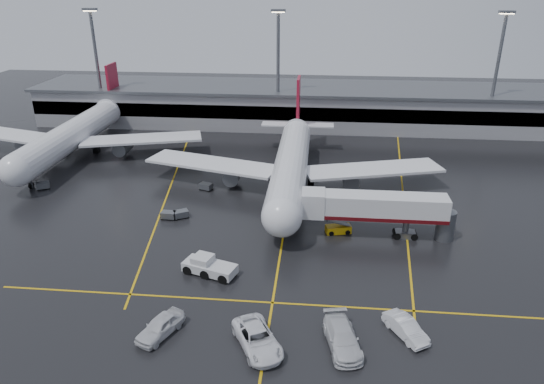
# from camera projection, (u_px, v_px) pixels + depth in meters

# --- Properties ---
(ground) EXTENTS (220.00, 220.00, 0.00)m
(ground) POSITION_uv_depth(u_px,v_px,m) (287.00, 212.00, 72.46)
(ground) COLOR black
(ground) RESTS_ON ground
(apron_line_centre) EXTENTS (0.25, 90.00, 0.02)m
(apron_line_centre) POSITION_uv_depth(u_px,v_px,m) (287.00, 212.00, 72.46)
(apron_line_centre) COLOR gold
(apron_line_centre) RESTS_ON ground
(apron_line_stop) EXTENTS (60.00, 0.25, 0.02)m
(apron_line_stop) POSITION_uv_depth(u_px,v_px,m) (272.00, 303.00, 52.39)
(apron_line_stop) COLOR gold
(apron_line_stop) RESTS_ON ground
(apron_line_left) EXTENTS (9.99, 69.35, 0.02)m
(apron_line_left) POSITION_uv_depth(u_px,v_px,m) (172.00, 181.00, 83.36)
(apron_line_left) COLOR gold
(apron_line_left) RESTS_ON ground
(apron_line_right) EXTENTS (7.57, 69.64, 0.02)m
(apron_line_right) POSITION_uv_depth(u_px,v_px,m) (403.00, 190.00, 79.98)
(apron_line_right) COLOR gold
(apron_line_right) RESTS_ON ground
(terminal) EXTENTS (122.00, 19.00, 8.60)m
(terminal) POSITION_uv_depth(u_px,v_px,m) (302.00, 105.00, 114.46)
(terminal) COLOR gray
(terminal) RESTS_ON ground
(light_mast_left) EXTENTS (3.00, 1.20, 25.45)m
(light_mast_left) POSITION_uv_depth(u_px,v_px,m) (97.00, 61.00, 109.00)
(light_mast_left) COLOR #595B60
(light_mast_left) RESTS_ON ground
(light_mast_mid) EXTENTS (3.00, 1.20, 25.45)m
(light_mast_mid) POSITION_uv_depth(u_px,v_px,m) (278.00, 64.00, 105.44)
(light_mast_mid) COLOR #595B60
(light_mast_mid) RESTS_ON ground
(light_mast_right) EXTENTS (3.00, 1.20, 25.45)m
(light_mast_right) POSITION_uv_depth(u_px,v_px,m) (497.00, 67.00, 101.43)
(light_mast_right) COLOR #595B60
(light_mast_right) RESTS_ON ground
(main_airliner) EXTENTS (48.80, 45.60, 14.10)m
(main_airliner) POSITION_uv_depth(u_px,v_px,m) (291.00, 162.00, 79.63)
(main_airliner) COLOR silver
(main_airliner) RESTS_ON ground
(second_airliner) EXTENTS (48.80, 45.60, 14.10)m
(second_airliner) POSITION_uv_depth(u_px,v_px,m) (75.00, 133.00, 94.31)
(second_airliner) COLOR silver
(second_airliner) RESTS_ON ground
(jet_bridge) EXTENTS (19.90, 3.40, 6.05)m
(jet_bridge) POSITION_uv_depth(u_px,v_px,m) (375.00, 209.00, 64.36)
(jet_bridge) COLOR silver
(jet_bridge) RESTS_ON ground
(pushback_tractor) EXTENTS (6.67, 4.31, 2.22)m
(pushback_tractor) POSITION_uv_depth(u_px,v_px,m) (208.00, 267.00, 57.25)
(pushback_tractor) COLOR silver
(pushback_tractor) RESTS_ON ground
(belt_loader) EXTENTS (3.60, 2.24, 2.13)m
(belt_loader) POSITION_uv_depth(u_px,v_px,m) (338.00, 229.00, 66.52)
(belt_loader) COLOR #E1AA0D
(belt_loader) RESTS_ON ground
(service_van_a) EXTENTS (5.98, 7.54, 1.91)m
(service_van_a) POSITION_uv_depth(u_px,v_px,m) (258.00, 339.00, 45.76)
(service_van_a) COLOR white
(service_van_a) RESTS_ON ground
(service_van_b) EXTENTS (4.05, 7.12, 1.94)m
(service_van_b) POSITION_uv_depth(u_px,v_px,m) (342.00, 338.00, 45.88)
(service_van_b) COLOR silver
(service_van_b) RESTS_ON ground
(service_van_c) EXTENTS (4.23, 5.38, 1.71)m
(service_van_c) POSITION_uv_depth(u_px,v_px,m) (406.00, 328.00, 47.35)
(service_van_c) COLOR silver
(service_van_c) RESTS_ON ground
(service_van_d) EXTENTS (4.26, 5.88, 1.86)m
(service_van_d) POSITION_uv_depth(u_px,v_px,m) (160.00, 326.00, 47.43)
(service_van_d) COLOR silver
(service_van_d) RESTS_ON ground
(baggage_cart_a) EXTENTS (2.38, 2.14, 1.12)m
(baggage_cart_a) POSITION_uv_depth(u_px,v_px,m) (181.00, 214.00, 70.53)
(baggage_cart_a) COLOR #595B60
(baggage_cart_a) RESTS_ON ground
(baggage_cart_b) EXTENTS (2.08, 1.43, 1.12)m
(baggage_cart_b) POSITION_uv_depth(u_px,v_px,m) (168.00, 215.00, 70.23)
(baggage_cart_b) COLOR #595B60
(baggage_cart_b) RESTS_ON ground
(baggage_cart_c) EXTENTS (2.32, 1.90, 1.12)m
(baggage_cart_c) POSITION_uv_depth(u_px,v_px,m) (206.00, 186.00, 79.79)
(baggage_cart_c) COLOR #595B60
(baggage_cart_c) RESTS_ON ground
(baggage_cart_d) EXTENTS (2.19, 1.63, 1.12)m
(baggage_cart_d) POSITION_uv_depth(u_px,v_px,m) (28.00, 172.00, 85.59)
(baggage_cart_d) COLOR #595B60
(baggage_cart_d) RESTS_ON ground
(baggage_cart_e) EXTENTS (2.38, 2.09, 1.12)m
(baggage_cart_e) POSITION_uv_depth(u_px,v_px,m) (43.00, 185.00, 80.11)
(baggage_cart_e) COLOR #595B60
(baggage_cart_e) RESTS_ON ground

